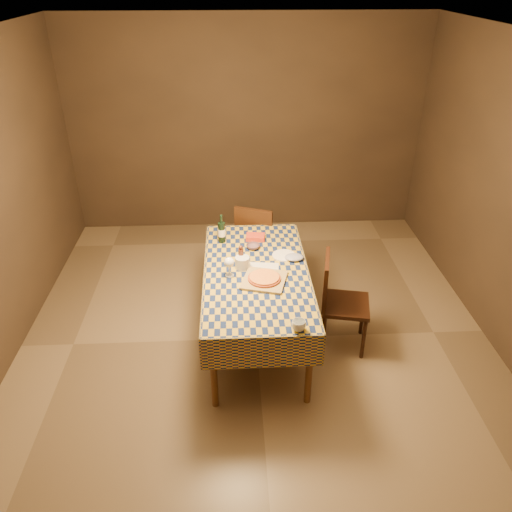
# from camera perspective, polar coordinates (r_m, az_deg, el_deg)

# --- Properties ---
(room) EXTENTS (5.00, 5.10, 2.70)m
(room) POSITION_cam_1_polar(r_m,az_deg,el_deg) (4.19, 0.04, 4.97)
(room) COLOR brown
(room) RESTS_ON ground
(dining_table) EXTENTS (0.94, 1.84, 0.77)m
(dining_table) POSITION_cam_1_polar(r_m,az_deg,el_deg) (4.51, 0.03, -2.58)
(dining_table) COLOR brown
(dining_table) RESTS_ON ground
(cutting_board) EXTENTS (0.44, 0.44, 0.02)m
(cutting_board) POSITION_cam_1_polar(r_m,az_deg,el_deg) (4.33, 0.95, -2.79)
(cutting_board) COLOR #9A8048
(cutting_board) RESTS_ON dining_table
(pizza) EXTENTS (0.30, 0.30, 0.03)m
(pizza) POSITION_cam_1_polar(r_m,az_deg,el_deg) (4.31, 0.95, -2.51)
(pizza) COLOR maroon
(pizza) RESTS_ON cutting_board
(pepper_mill) EXTENTS (0.06, 0.06, 0.20)m
(pepper_mill) POSITION_cam_1_polar(r_m,az_deg,el_deg) (4.52, -1.73, 0.01)
(pepper_mill) COLOR #461E10
(pepper_mill) RESTS_ON dining_table
(bowl) EXTENTS (0.17, 0.17, 0.04)m
(bowl) POSITION_cam_1_polar(r_m,az_deg,el_deg) (4.82, -0.33, 1.09)
(bowl) COLOR #5C414E
(bowl) RESTS_ON dining_table
(wine_glass) EXTENTS (0.09, 0.09, 0.18)m
(wine_glass) POSITION_cam_1_polar(r_m,az_deg,el_deg) (4.35, -3.09, -0.81)
(wine_glass) COLOR white
(wine_glass) RESTS_ON dining_table
(wine_bottle) EXTENTS (0.08, 0.08, 0.29)m
(wine_bottle) POSITION_cam_1_polar(r_m,az_deg,el_deg) (4.91, -3.94, 2.77)
(wine_bottle) COLOR black
(wine_bottle) RESTS_ON dining_table
(deli_tub) EXTENTS (0.14, 0.14, 0.11)m
(deli_tub) POSITION_cam_1_polar(r_m,az_deg,el_deg) (4.50, -1.57, -0.75)
(deli_tub) COLOR silver
(deli_tub) RESTS_ON dining_table
(takeout_container) EXTENTS (0.20, 0.15, 0.05)m
(takeout_container) POSITION_cam_1_polar(r_m,az_deg,el_deg) (4.98, -0.06, 2.17)
(takeout_container) COLOR red
(takeout_container) RESTS_ON dining_table
(white_plate) EXTENTS (0.26, 0.26, 0.01)m
(white_plate) POSITION_cam_1_polar(r_m,az_deg,el_deg) (4.71, 3.22, 0.06)
(white_plate) COLOR white
(white_plate) RESTS_ON dining_table
(tumbler) EXTENTS (0.13, 0.13, 0.09)m
(tumbler) POSITION_cam_1_polar(r_m,az_deg,el_deg) (3.78, 4.91, -7.92)
(tumbler) COLOR silver
(tumbler) RESTS_ON dining_table
(flour_patch) EXTENTS (0.28, 0.23, 0.00)m
(flour_patch) POSITION_cam_1_polar(r_m,az_deg,el_deg) (4.51, 0.92, -1.43)
(flour_patch) COLOR silver
(flour_patch) RESTS_ON dining_table
(flour_bag) EXTENTS (0.21, 0.18, 0.05)m
(flour_bag) POSITION_cam_1_polar(r_m,az_deg,el_deg) (4.65, 4.38, -0.14)
(flour_bag) COLOR #9096B8
(flour_bag) RESTS_ON dining_table
(chair_far) EXTENTS (0.55, 0.55, 0.93)m
(chair_far) POSITION_cam_1_polar(r_m,az_deg,el_deg) (5.53, 0.08, 2.04)
(chair_far) COLOR black
(chair_far) RESTS_ON ground
(chair_right) EXTENTS (0.50, 0.50, 0.93)m
(chair_right) POSITION_cam_1_polar(r_m,az_deg,el_deg) (4.62, 9.26, -4.69)
(chair_right) COLOR black
(chair_right) RESTS_ON ground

